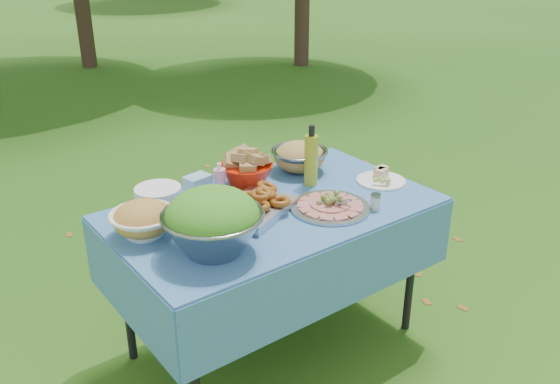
# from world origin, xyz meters

# --- Properties ---
(ground) EXTENTS (80.00, 80.00, 0.00)m
(ground) POSITION_xyz_m (0.00, 0.00, 0.00)
(ground) COLOR #0F3D0B
(ground) RESTS_ON ground
(picnic_table) EXTENTS (1.46, 0.86, 0.76)m
(picnic_table) POSITION_xyz_m (0.00, 0.00, 0.38)
(picnic_table) COLOR #74B9DE
(picnic_table) RESTS_ON ground
(salad_bowl) EXTENTS (0.42, 0.42, 0.26)m
(salad_bowl) POSITION_xyz_m (-0.42, -0.18, 0.89)
(salad_bowl) COLOR gray
(salad_bowl) RESTS_ON picnic_table
(pasta_bowl_white) EXTENTS (0.35, 0.35, 0.15)m
(pasta_bowl_white) POSITION_xyz_m (-0.59, 0.10, 0.84)
(pasta_bowl_white) COLOR white
(pasta_bowl_white) RESTS_ON picnic_table
(plate_stack) EXTENTS (0.22, 0.22, 0.09)m
(plate_stack) POSITION_xyz_m (-0.41, 0.31, 0.81)
(plate_stack) COLOR white
(plate_stack) RESTS_ON picnic_table
(wipes_box) EXTENTS (0.13, 0.10, 0.10)m
(wipes_box) POSITION_xyz_m (-0.22, 0.31, 0.81)
(wipes_box) COLOR #92BCDD
(wipes_box) RESTS_ON picnic_table
(sanitizer_bottle) EXTENTS (0.06, 0.06, 0.16)m
(sanitizer_bottle) POSITION_xyz_m (-0.12, 0.26, 0.84)
(sanitizer_bottle) COLOR #FA95CA
(sanitizer_bottle) RESTS_ON picnic_table
(bread_bowl) EXTENTS (0.32, 0.32, 0.17)m
(bread_bowl) POSITION_xyz_m (0.04, 0.27, 0.85)
(bread_bowl) COLOR red
(bread_bowl) RESTS_ON picnic_table
(pasta_bowl_steel) EXTENTS (0.29, 0.29, 0.15)m
(pasta_bowl_steel) POSITION_xyz_m (0.37, 0.28, 0.84)
(pasta_bowl_steel) COLOR gray
(pasta_bowl_steel) RESTS_ON picnic_table
(fried_tray) EXTENTS (0.44, 0.38, 0.09)m
(fried_tray) POSITION_xyz_m (-0.11, -0.01, 0.80)
(fried_tray) COLOR #BBBBC0
(fried_tray) RESTS_ON picnic_table
(charcuterie_platter) EXTENTS (0.47, 0.47, 0.08)m
(charcuterie_platter) POSITION_xyz_m (0.19, -0.17, 0.80)
(charcuterie_platter) COLOR #A2A3A9
(charcuterie_platter) RESTS_ON picnic_table
(oil_bottle) EXTENTS (0.08, 0.08, 0.30)m
(oil_bottle) POSITION_xyz_m (0.30, 0.10, 0.91)
(oil_bottle) COLOR #9EB023
(oil_bottle) RESTS_ON picnic_table
(cheese_plate) EXTENTS (0.26, 0.26, 0.07)m
(cheese_plate) POSITION_xyz_m (0.60, -0.09, 0.79)
(cheese_plate) COLOR white
(cheese_plate) RESTS_ON picnic_table
(shaker) EXTENTS (0.06, 0.06, 0.07)m
(shaker) POSITION_xyz_m (0.35, -0.29, 0.80)
(shaker) COLOR silver
(shaker) RESTS_ON picnic_table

